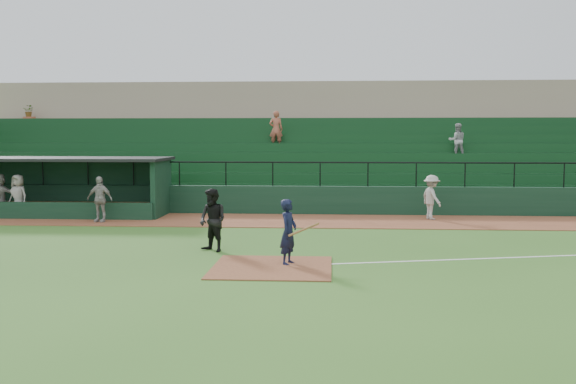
{
  "coord_description": "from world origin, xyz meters",
  "views": [
    {
      "loc": [
        1.5,
        -17.07,
        3.33
      ],
      "look_at": [
        0.0,
        5.0,
        1.4
      ],
      "focal_mm": 40.52,
      "sensor_mm": 36.0,
      "label": 1
    }
  ],
  "objects": [
    {
      "name": "home_plate_dirt",
      "position": [
        0.0,
        -1.0,
        0.01
      ],
      "size": [
        3.0,
        3.0,
        0.03
      ],
      "primitive_type": "cube",
      "color": "brown",
      "rests_on": "ground"
    },
    {
      "name": "warning_track",
      "position": [
        0.0,
        8.0,
        0.01
      ],
      "size": [
        40.0,
        4.0,
        0.03
      ],
      "primitive_type": "cube",
      "color": "brown",
      "rests_on": "ground"
    },
    {
      "name": "dugout_player_c",
      "position": [
        -11.95,
        8.28,
        0.92
      ],
      "size": [
        1.68,
        0.62,
        1.79
      ],
      "primitive_type": "imported",
      "rotation": [
        0.0,
        0.0,
        3.08
      ],
      "color": "gray",
      "rests_on": "warning_track"
    },
    {
      "name": "stadium_structure",
      "position": [
        -0.0,
        16.46,
        2.3
      ],
      "size": [
        38.0,
        13.08,
        6.4
      ],
      "color": "black",
      "rests_on": "ground"
    },
    {
      "name": "foul_line",
      "position": [
        8.0,
        1.2,
        0.01
      ],
      "size": [
        17.49,
        4.44,
        0.01
      ],
      "primitive_type": "cube",
      "rotation": [
        0.0,
        0.0,
        0.24
      ],
      "color": "white",
      "rests_on": "ground"
    },
    {
      "name": "dugout_player_b",
      "position": [
        -11.05,
        8.03,
        0.9
      ],
      "size": [
        0.98,
        0.79,
        1.74
      ],
      "primitive_type": "imported",
      "rotation": [
        0.0,
        0.0,
        -0.31
      ],
      "color": "gray",
      "rests_on": "warning_track"
    },
    {
      "name": "batter_at_plate",
      "position": [
        0.39,
        -0.55,
        0.85
      ],
      "size": [
        1.08,
        0.73,
        1.7
      ],
      "color": "black",
      "rests_on": "ground"
    },
    {
      "name": "dugout",
      "position": [
        -9.75,
        9.56,
        1.33
      ],
      "size": [
        8.9,
        3.2,
        2.42
      ],
      "color": "black",
      "rests_on": "ground"
    },
    {
      "name": "ground",
      "position": [
        0.0,
        0.0,
        0.0
      ],
      "size": [
        90.0,
        90.0,
        0.0
      ],
      "primitive_type": "plane",
      "color": "#315E1E",
      "rests_on": "ground"
    },
    {
      "name": "umpire",
      "position": [
        -1.91,
        1.21,
        0.91
      ],
      "size": [
        1.12,
        1.07,
        1.81
      ],
      "primitive_type": "imported",
      "rotation": [
        0.0,
        0.0,
        -0.63
      ],
      "color": "black",
      "rests_on": "ground"
    },
    {
      "name": "runner",
      "position": [
        5.42,
        8.68,
        0.9
      ],
      "size": [
        1.04,
        1.29,
        1.75
      ],
      "primitive_type": "imported",
      "rotation": [
        0.0,
        0.0,
        1.97
      ],
      "color": "#ABA5A0",
      "rests_on": "warning_track"
    },
    {
      "name": "dugout_player_a",
      "position": [
        -7.36,
        7.05,
        0.9
      ],
      "size": [
        1.08,
        0.57,
        1.75
      ],
      "primitive_type": "imported",
      "rotation": [
        0.0,
        0.0,
        -0.14
      ],
      "color": "#A09B96",
      "rests_on": "warning_track"
    }
  ]
}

